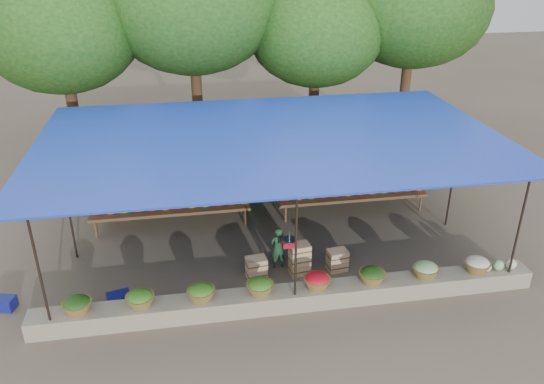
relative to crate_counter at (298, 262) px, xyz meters
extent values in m
plane|color=brown|center=(-0.36, 1.59, -0.31)|extent=(60.00, 60.00, 0.00)
cube|color=gray|center=(-0.36, -1.16, -0.11)|extent=(10.60, 0.55, 0.40)
cylinder|color=black|center=(-5.16, -1.31, 1.09)|extent=(0.05, 0.05, 2.80)
cylinder|color=black|center=(-0.36, -1.31, 1.09)|extent=(0.05, 0.05, 2.80)
cylinder|color=black|center=(4.44, -1.31, 1.09)|extent=(0.05, 0.05, 2.80)
cylinder|color=black|center=(-5.16, 1.59, 1.09)|extent=(0.05, 0.05, 2.80)
cylinder|color=black|center=(4.44, 1.59, 1.09)|extent=(0.05, 0.05, 2.80)
cylinder|color=black|center=(-5.16, 4.49, 1.09)|extent=(0.05, 0.05, 2.80)
cylinder|color=black|center=(-0.36, 4.49, 1.09)|extent=(0.05, 0.05, 2.80)
cylinder|color=black|center=(4.44, 4.49, 1.09)|extent=(0.05, 0.05, 2.80)
cube|color=#1733B0|center=(-0.36, 1.59, 2.49)|extent=(10.80, 6.60, 0.04)
cube|color=#1733B0|center=(-0.36, -0.41, 2.31)|extent=(10.80, 2.19, 0.26)
cube|color=#1733B0|center=(-0.36, 3.59, 2.31)|extent=(10.80, 2.19, 0.26)
cylinder|color=gray|center=(-0.36, 2.99, 1.71)|extent=(9.60, 0.01, 0.01)
ellipsoid|color=yellow|center=(-4.86, 2.99, 1.43)|extent=(0.23, 0.17, 0.30)
ellipsoid|color=yellow|center=(-4.33, 2.99, 1.43)|extent=(0.23, 0.17, 0.30)
ellipsoid|color=yellow|center=(-3.80, 2.99, 1.43)|extent=(0.23, 0.17, 0.30)
ellipsoid|color=yellow|center=(-3.27, 2.99, 1.43)|extent=(0.23, 0.17, 0.30)
ellipsoid|color=yellow|center=(-2.74, 2.99, 1.43)|extent=(0.23, 0.17, 0.30)
ellipsoid|color=yellow|center=(-2.21, 2.99, 1.43)|extent=(0.23, 0.17, 0.30)
ellipsoid|color=yellow|center=(-1.68, 2.99, 1.43)|extent=(0.23, 0.17, 0.30)
ellipsoid|color=yellow|center=(-1.15, 2.99, 1.43)|extent=(0.23, 0.17, 0.30)
ellipsoid|color=yellow|center=(-0.62, 2.99, 1.43)|extent=(0.23, 0.17, 0.30)
ellipsoid|color=yellow|center=(-0.09, 2.99, 1.43)|extent=(0.23, 0.17, 0.30)
ellipsoid|color=yellow|center=(0.43, 2.99, 1.43)|extent=(0.23, 0.17, 0.30)
ellipsoid|color=yellow|center=(0.96, 2.99, 1.43)|extent=(0.23, 0.17, 0.30)
ellipsoid|color=yellow|center=(1.49, 2.99, 1.43)|extent=(0.23, 0.17, 0.30)
ellipsoid|color=yellow|center=(2.02, 2.99, 1.43)|extent=(0.23, 0.17, 0.30)
ellipsoid|color=yellow|center=(2.55, 2.99, 1.43)|extent=(0.23, 0.17, 0.30)
ellipsoid|color=yellow|center=(3.08, 2.99, 1.43)|extent=(0.23, 0.17, 0.30)
ellipsoid|color=yellow|center=(3.61, 2.99, 1.43)|extent=(0.23, 0.17, 0.30)
ellipsoid|color=yellow|center=(4.14, 2.99, 1.43)|extent=(0.23, 0.17, 0.30)
ellipsoid|color=#1F4913|center=(-4.66, -1.16, 0.31)|extent=(0.52, 0.52, 0.23)
ellipsoid|color=#38721E|center=(-3.46, -1.16, 0.31)|extent=(0.52, 0.52, 0.23)
ellipsoid|color=#38721E|center=(-2.26, -1.16, 0.31)|extent=(0.52, 0.52, 0.23)
ellipsoid|color=#38721E|center=(-1.06, -1.16, 0.31)|extent=(0.52, 0.52, 0.23)
ellipsoid|color=red|center=(0.14, -1.16, 0.31)|extent=(0.52, 0.52, 0.23)
ellipsoid|color=#1F4913|center=(1.34, -1.16, 0.31)|extent=(0.52, 0.52, 0.23)
ellipsoid|color=#83B873|center=(2.54, -1.16, 0.31)|extent=(0.52, 0.52, 0.23)
ellipsoid|color=beige|center=(3.74, -1.16, 0.31)|extent=(0.52, 0.52, 0.23)
cube|color=#214819|center=(-0.36, 4.74, 0.94)|extent=(10.60, 0.06, 2.50)
cylinder|color=#352113|center=(-5.86, 7.39, 1.67)|extent=(0.36, 0.36, 3.97)
ellipsoid|color=#103B10|center=(-5.86, 7.39, 4.15)|extent=(4.77, 4.77, 3.69)
cylinder|color=#352113|center=(-1.86, 7.79, 1.93)|extent=(0.36, 0.36, 4.48)
ellipsoid|color=#103B10|center=(-1.86, 7.79, 4.73)|extent=(5.39, 5.39, 4.17)
cylinder|color=#352113|center=(2.14, 7.49, 1.55)|extent=(0.36, 0.36, 3.71)
ellipsoid|color=#103B10|center=(2.14, 7.49, 3.87)|extent=(4.47, 4.47, 3.45)
cylinder|color=#352113|center=(5.64, 7.89, 1.87)|extent=(0.36, 0.36, 4.35)
ellipsoid|color=#103B10|center=(5.64, 7.89, 4.59)|extent=(5.24, 5.24, 4.05)
cube|color=#503A20|center=(-2.86, 2.89, 0.19)|extent=(4.20, 0.95, 0.08)
cube|color=#503A20|center=(-2.86, 3.19, 0.47)|extent=(4.20, 0.35, 0.06)
cylinder|color=#503A20|center=(-4.81, 2.49, -0.06)|extent=(0.06, 0.06, 0.50)
cylinder|color=#503A20|center=(-0.91, 2.49, -0.06)|extent=(0.06, 0.06, 0.50)
cylinder|color=#503A20|center=(-4.81, 3.29, -0.06)|extent=(0.06, 0.06, 0.50)
cylinder|color=#503A20|center=(-0.91, 3.29, -0.06)|extent=(0.06, 0.06, 0.50)
ellipsoid|color=#AD1F18|center=(-4.76, 2.74, 0.29)|extent=(0.31, 0.26, 0.13)
ellipsoid|color=#76B136|center=(-4.76, 3.19, 0.56)|extent=(0.26, 0.22, 0.12)
ellipsoid|color=orange|center=(-4.41, 2.74, 0.29)|extent=(0.31, 0.26, 0.13)
ellipsoid|color=red|center=(-4.41, 3.19, 0.56)|extent=(0.26, 0.22, 0.12)
ellipsoid|color=#76B136|center=(-4.06, 2.74, 0.29)|extent=(0.31, 0.26, 0.13)
ellipsoid|color=#AD1F18|center=(-4.06, 3.19, 0.56)|extent=(0.26, 0.22, 0.12)
ellipsoid|color=red|center=(-3.71, 2.74, 0.29)|extent=(0.31, 0.26, 0.13)
ellipsoid|color=orange|center=(-3.71, 3.19, 0.56)|extent=(0.26, 0.22, 0.12)
ellipsoid|color=#AD1F18|center=(-3.36, 2.74, 0.29)|extent=(0.31, 0.26, 0.13)
ellipsoid|color=#AD1F18|center=(-3.36, 3.19, 0.56)|extent=(0.26, 0.22, 0.12)
ellipsoid|color=orange|center=(-3.01, 2.74, 0.29)|extent=(0.31, 0.26, 0.13)
ellipsoid|color=orange|center=(-3.01, 3.19, 0.56)|extent=(0.26, 0.22, 0.12)
ellipsoid|color=#AD1F18|center=(-2.66, 2.74, 0.29)|extent=(0.31, 0.26, 0.13)
ellipsoid|color=#76B136|center=(-2.66, 3.19, 0.56)|extent=(0.26, 0.22, 0.12)
ellipsoid|color=orange|center=(-2.31, 2.74, 0.29)|extent=(0.31, 0.26, 0.13)
ellipsoid|color=red|center=(-2.31, 3.19, 0.56)|extent=(0.26, 0.22, 0.12)
ellipsoid|color=#76B136|center=(-1.96, 2.74, 0.29)|extent=(0.31, 0.26, 0.13)
ellipsoid|color=#AD1F18|center=(-1.96, 3.19, 0.56)|extent=(0.26, 0.22, 0.12)
ellipsoid|color=red|center=(-1.61, 2.74, 0.29)|extent=(0.31, 0.26, 0.13)
ellipsoid|color=orange|center=(-1.61, 3.19, 0.56)|extent=(0.26, 0.22, 0.12)
ellipsoid|color=#AD1F18|center=(-1.26, 2.74, 0.29)|extent=(0.31, 0.26, 0.13)
ellipsoid|color=#AD1F18|center=(-1.26, 3.19, 0.56)|extent=(0.26, 0.22, 0.12)
ellipsoid|color=orange|center=(-0.91, 2.74, 0.29)|extent=(0.31, 0.26, 0.13)
ellipsoid|color=orange|center=(-0.91, 3.19, 0.56)|extent=(0.26, 0.22, 0.12)
cube|color=#503A20|center=(2.14, 2.89, 0.19)|extent=(4.20, 0.95, 0.08)
cube|color=#503A20|center=(2.14, 3.19, 0.47)|extent=(4.20, 0.35, 0.06)
cylinder|color=#503A20|center=(0.19, 2.49, -0.06)|extent=(0.06, 0.06, 0.50)
cylinder|color=#503A20|center=(4.09, 2.49, -0.06)|extent=(0.06, 0.06, 0.50)
cylinder|color=#503A20|center=(0.19, 3.29, -0.06)|extent=(0.06, 0.06, 0.50)
cylinder|color=#503A20|center=(4.09, 3.29, -0.06)|extent=(0.06, 0.06, 0.50)
ellipsoid|color=#AD1F18|center=(0.24, 2.74, 0.29)|extent=(0.31, 0.26, 0.13)
ellipsoid|color=#76B136|center=(0.24, 3.19, 0.56)|extent=(0.26, 0.22, 0.12)
ellipsoid|color=orange|center=(0.59, 2.74, 0.29)|extent=(0.31, 0.26, 0.13)
ellipsoid|color=red|center=(0.59, 3.19, 0.56)|extent=(0.26, 0.22, 0.12)
ellipsoid|color=#76B136|center=(0.94, 2.74, 0.29)|extent=(0.31, 0.26, 0.13)
ellipsoid|color=#AD1F18|center=(0.94, 3.19, 0.56)|extent=(0.26, 0.22, 0.12)
ellipsoid|color=red|center=(1.29, 2.74, 0.29)|extent=(0.31, 0.26, 0.13)
ellipsoid|color=orange|center=(1.29, 3.19, 0.56)|extent=(0.26, 0.22, 0.12)
ellipsoid|color=#AD1F18|center=(1.64, 2.74, 0.29)|extent=(0.31, 0.26, 0.13)
ellipsoid|color=#AD1F18|center=(1.64, 3.19, 0.56)|extent=(0.26, 0.22, 0.12)
ellipsoid|color=orange|center=(1.99, 2.74, 0.29)|extent=(0.31, 0.26, 0.13)
ellipsoid|color=orange|center=(1.99, 3.19, 0.56)|extent=(0.26, 0.22, 0.12)
ellipsoid|color=#AD1F18|center=(2.34, 2.74, 0.29)|extent=(0.31, 0.26, 0.13)
ellipsoid|color=#76B136|center=(2.34, 3.19, 0.56)|extent=(0.26, 0.22, 0.12)
ellipsoid|color=orange|center=(2.69, 2.74, 0.29)|extent=(0.31, 0.26, 0.13)
ellipsoid|color=red|center=(2.69, 3.19, 0.56)|extent=(0.26, 0.22, 0.12)
ellipsoid|color=#76B136|center=(3.04, 2.74, 0.29)|extent=(0.31, 0.26, 0.13)
ellipsoid|color=#AD1F18|center=(3.04, 3.19, 0.56)|extent=(0.26, 0.22, 0.12)
ellipsoid|color=red|center=(3.39, 2.74, 0.29)|extent=(0.31, 0.26, 0.13)
ellipsoid|color=orange|center=(3.39, 3.19, 0.56)|extent=(0.26, 0.22, 0.12)
ellipsoid|color=#AD1F18|center=(3.74, 2.74, 0.29)|extent=(0.31, 0.26, 0.13)
ellipsoid|color=#AD1F18|center=(3.74, 3.19, 0.56)|extent=(0.26, 0.22, 0.12)
ellipsoid|color=orange|center=(4.09, 2.74, 0.29)|extent=(0.31, 0.26, 0.13)
ellipsoid|color=orange|center=(4.09, 3.19, 0.56)|extent=(0.26, 0.22, 0.12)
cube|color=tan|center=(-0.97, 0.00, -0.19)|extent=(0.49, 0.39, 0.25)
cube|color=tan|center=(-0.97, 0.00, 0.07)|extent=(0.49, 0.39, 0.25)
cube|color=tan|center=(0.03, 0.00, -0.19)|extent=(0.49, 0.39, 0.25)
cube|color=tan|center=(0.03, 0.00, 0.07)|extent=(0.49, 0.39, 0.25)
cube|color=tan|center=(0.03, 0.00, 0.33)|extent=(0.49, 0.39, 0.25)
cube|color=tan|center=(0.93, 0.00, -0.19)|extent=(0.49, 0.39, 0.25)
cube|color=tan|center=(0.93, 0.00, 0.07)|extent=(0.49, 0.39, 0.25)
cube|color=red|center=(-0.22, 0.00, 0.52)|extent=(0.32, 0.28, 0.13)
cylinder|color=gray|center=(-0.22, 0.00, 0.60)|extent=(0.34, 0.34, 0.03)
cylinder|color=gray|center=(-0.22, 0.00, 0.71)|extent=(0.03, 0.03, 0.24)
imported|color=#1C3E27|center=(-0.42, 0.34, 0.21)|extent=(0.41, 0.30, 1.04)
imported|color=slate|center=(-4.49, 3.99, 0.44)|extent=(0.86, 0.75, 1.51)
imported|color=slate|center=(1.65, 3.78, 0.52)|extent=(1.11, 0.68, 1.66)
imported|color=slate|center=(3.15, 3.62, 0.49)|extent=(1.01, 0.80, 1.61)
cube|color=navy|center=(-6.33, -0.24, -0.18)|extent=(0.51, 0.42, 0.27)
cube|color=navy|center=(-3.97, -0.53, -0.17)|extent=(0.54, 0.45, 0.28)
camera|label=1|loc=(-2.33, -10.02, 6.68)|focal=35.00mm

